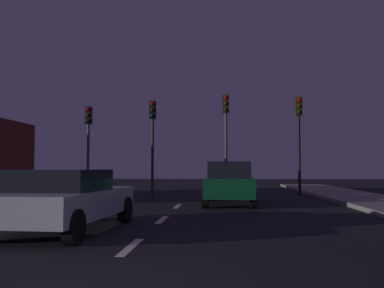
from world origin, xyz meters
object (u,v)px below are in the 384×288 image
object	(u,v)px
car_stopped_ahead	(229,183)
car_adjacent_lane	(64,199)
traffic_signal_far_left	(88,132)
traffic_signal_center_right	(226,125)
traffic_signal_far_right	(299,126)
traffic_signal_center_left	(153,129)

from	to	relation	value
car_stopped_ahead	car_adjacent_lane	bearing A→B (deg)	-117.64
traffic_signal_far_left	car_adjacent_lane	world-z (taller)	traffic_signal_far_left
traffic_signal_center_right	traffic_signal_far_right	xyz separation A→B (m)	(3.58, -0.00, -0.10)
traffic_signal_center_left	car_stopped_ahead	world-z (taller)	traffic_signal_center_left
traffic_signal_center_right	car_stopped_ahead	xyz separation A→B (m)	(0.07, -4.65, -2.71)
traffic_signal_center_left	traffic_signal_center_right	distance (m)	3.69
traffic_signal_center_left	traffic_signal_far_left	bearing A→B (deg)	-179.99
traffic_signal_far_right	car_adjacent_lane	xyz separation A→B (m)	(-7.21, -11.72, -2.71)
car_adjacent_lane	traffic_signal_center_right	bearing A→B (deg)	72.79
traffic_signal_center_right	car_stopped_ahead	size ratio (longest dim) A/B	1.09
car_stopped_ahead	car_adjacent_lane	xyz separation A→B (m)	(-3.70, -7.07, -0.10)
traffic_signal_far_left	traffic_signal_center_left	world-z (taller)	traffic_signal_center_left
traffic_signal_far_left	car_adjacent_lane	distance (m)	12.44
traffic_signal_center_right	traffic_signal_far_right	distance (m)	3.59
car_stopped_ahead	car_adjacent_lane	distance (m)	7.98
traffic_signal_far_left	traffic_signal_far_right	world-z (taller)	traffic_signal_far_right
car_stopped_ahead	traffic_signal_far_right	bearing A→B (deg)	52.93
car_stopped_ahead	traffic_signal_center_right	bearing A→B (deg)	90.90
traffic_signal_far_right	car_adjacent_lane	bearing A→B (deg)	-121.62
car_adjacent_lane	traffic_signal_far_left	bearing A→B (deg)	106.05
traffic_signal_far_right	car_adjacent_lane	distance (m)	14.03
traffic_signal_far_left	traffic_signal_center_left	distance (m)	3.32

